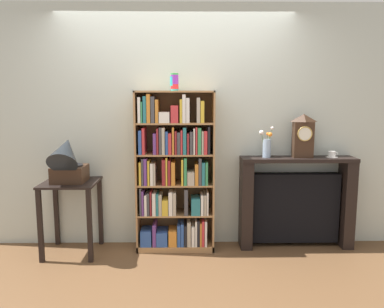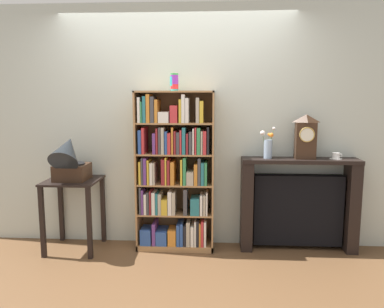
% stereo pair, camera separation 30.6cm
% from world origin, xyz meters
% --- Properties ---
extents(ground_plane, '(8.03, 6.40, 0.02)m').
position_xyz_m(ground_plane, '(0.00, 0.00, -0.01)').
color(ground_plane, brown).
extents(wall_back, '(5.03, 0.08, 2.60)m').
position_xyz_m(wall_back, '(0.12, 0.34, 1.30)').
color(wall_back, beige).
rests_on(wall_back, ground).
extents(bookshelf, '(0.82, 0.31, 1.68)m').
position_xyz_m(bookshelf, '(-0.01, 0.13, 0.79)').
color(bookshelf, '#A87A4C').
rests_on(bookshelf, ground).
extents(cup_stack, '(0.08, 0.08, 0.18)m').
position_xyz_m(cup_stack, '(-0.00, 0.11, 1.77)').
color(cup_stack, '#28B2B7').
rests_on(cup_stack, bookshelf).
extents(side_table_left, '(0.55, 0.54, 0.76)m').
position_xyz_m(side_table_left, '(-1.07, 0.03, 0.57)').
color(side_table_left, black).
rests_on(side_table_left, ground).
extents(gramophone, '(0.32, 0.49, 0.55)m').
position_xyz_m(gramophone, '(-1.07, -0.04, 1.00)').
color(gramophone, '#382316').
rests_on(gramophone, side_table_left).
extents(fireplace_mantel, '(1.21, 0.27, 0.99)m').
position_xyz_m(fireplace_mantel, '(1.31, 0.19, 0.49)').
color(fireplace_mantel, black).
rests_on(fireplace_mantel, ground).
extents(mantel_clock, '(0.21, 0.13, 0.46)m').
position_xyz_m(mantel_clock, '(1.35, 0.16, 1.22)').
color(mantel_clock, '#382316').
rests_on(mantel_clock, fireplace_mantel).
extents(flower_vase, '(0.16, 0.10, 0.33)m').
position_xyz_m(flower_vase, '(0.97, 0.16, 1.11)').
color(flower_vase, '#99B2D1').
rests_on(flower_vase, fireplace_mantel).
extents(teacup_with_saucer, '(0.13, 0.12, 0.06)m').
position_xyz_m(teacup_with_saucer, '(1.67, 0.16, 1.02)').
color(teacup_with_saucer, white).
rests_on(teacup_with_saucer, fireplace_mantel).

